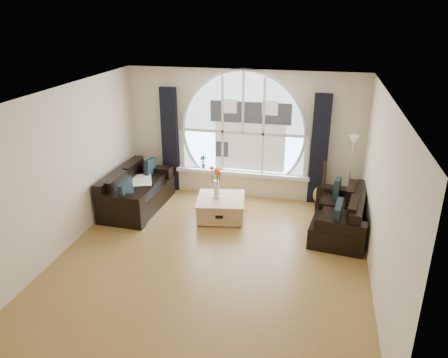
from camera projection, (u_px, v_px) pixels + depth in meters
ground at (212, 257)px, 7.16m from camera, size 5.00×5.50×0.01m
ceiling at (210, 94)px, 6.16m from camera, size 5.00×5.50×0.01m
wall_back at (243, 134)px, 9.15m from camera, size 5.00×0.01×2.70m
wall_front at (141, 287)px, 4.17m from camera, size 5.00×0.01×2.70m
wall_left at (65, 170)px, 7.17m from camera, size 0.01×5.50×2.70m
wall_right at (381, 197)px, 6.15m from camera, size 0.01×5.50×2.70m
attic_slope at (368, 127)px, 5.84m from camera, size 0.92×5.50×0.72m
arched_window at (243, 122)px, 9.02m from camera, size 2.60×0.06×2.15m
window_sill at (242, 173)px, 9.37m from camera, size 2.90×0.22×0.08m
window_frame at (243, 122)px, 8.99m from camera, size 2.76×0.08×2.15m
neighbor_house at (250, 128)px, 9.02m from camera, size 1.70×0.02×1.50m
curtain_left at (170, 140)px, 9.44m from camera, size 0.35×0.12×2.30m
curtain_right at (319, 150)px, 8.79m from camera, size 0.35×0.12×2.30m
sofa_left at (137, 190)px, 8.79m from camera, size 0.98×1.85×0.81m
sofa_right at (339, 212)px, 7.84m from camera, size 1.06×1.78×0.74m
coffee_chest at (221, 207)px, 8.45m from camera, size 1.04×1.04×0.44m
throw_blanket at (138, 182)px, 8.89m from camera, size 0.72×0.72×0.10m
vase_flowers at (216, 179)px, 8.28m from camera, size 0.24×0.24×0.70m
floor_lamp at (350, 175)px, 8.44m from camera, size 0.24×0.24×1.60m
guitar at (323, 185)px, 8.69m from camera, size 0.41×0.32×1.06m
potted_plant at (203, 162)px, 9.48m from camera, size 0.16×0.11×0.29m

